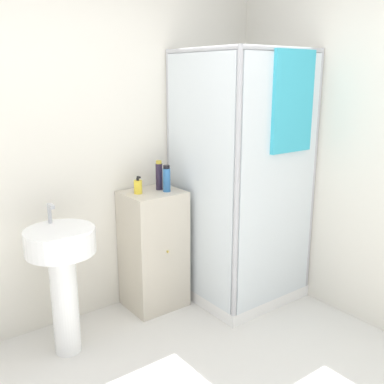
{
  "coord_description": "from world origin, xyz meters",
  "views": [
    {
      "loc": [
        -1.11,
        -1.25,
        1.76
      ],
      "look_at": [
        0.72,
        1.16,
        0.96
      ],
      "focal_mm": 42.0,
      "sensor_mm": 36.0,
      "label": 1
    }
  ],
  "objects_px": {
    "soap_dispenser": "(138,187)",
    "shampoo_bottle_blue": "(167,179)",
    "sink": "(62,267)",
    "shampoo_bottle_tall_black": "(159,176)"
  },
  "relations": [
    {
      "from": "soap_dispenser",
      "to": "shampoo_bottle_tall_black",
      "type": "height_order",
      "value": "shampoo_bottle_tall_black"
    },
    {
      "from": "sink",
      "to": "shampoo_bottle_tall_black",
      "type": "bearing_deg",
      "value": 13.44
    },
    {
      "from": "soap_dispenser",
      "to": "shampoo_bottle_blue",
      "type": "bearing_deg",
      "value": -20.44
    },
    {
      "from": "sink",
      "to": "shampoo_bottle_blue",
      "type": "height_order",
      "value": "shampoo_bottle_blue"
    },
    {
      "from": "sink",
      "to": "shampoo_bottle_blue",
      "type": "xyz_separation_m",
      "value": [
        0.87,
        0.12,
        0.42
      ]
    },
    {
      "from": "soap_dispenser",
      "to": "shampoo_bottle_blue",
      "type": "distance_m",
      "value": 0.22
    },
    {
      "from": "soap_dispenser",
      "to": "shampoo_bottle_tall_black",
      "type": "distance_m",
      "value": 0.2
    },
    {
      "from": "soap_dispenser",
      "to": "shampoo_bottle_tall_black",
      "type": "bearing_deg",
      "value": 2.79
    },
    {
      "from": "sink",
      "to": "soap_dispenser",
      "type": "relative_size",
      "value": 7.43
    },
    {
      "from": "sink",
      "to": "shampoo_bottle_blue",
      "type": "relative_size",
      "value": 4.94
    }
  ]
}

